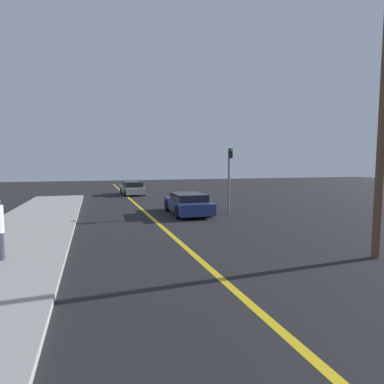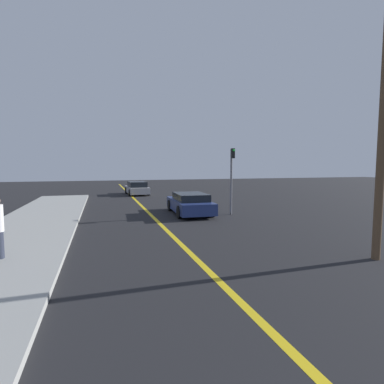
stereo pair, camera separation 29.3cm
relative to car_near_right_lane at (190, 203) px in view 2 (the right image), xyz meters
name	(u,v)px [view 2 (the right image)]	position (x,y,z in m)	size (l,w,h in m)	color
road_center_line	(152,216)	(-2.23, -0.15, -0.61)	(0.20, 60.00, 0.01)	gold
sidewalk_left	(25,233)	(-7.93, -3.05, -0.53)	(3.82, 30.20, 0.15)	#9E9E99
car_near_right_lane	(190,203)	(0.00, 0.00, 0.00)	(2.18, 4.71, 1.22)	navy
car_ahead_center	(137,188)	(-1.56, 12.70, 0.00)	(2.06, 4.49, 1.26)	#9E9EA3
traffic_light	(232,174)	(2.19, -0.97, 1.72)	(0.18, 0.40, 3.76)	slate
utility_pole	(383,131)	(2.92, -9.75, 3.19)	(0.24, 0.24, 7.60)	brown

